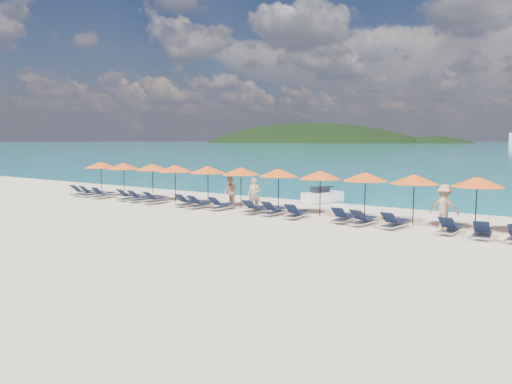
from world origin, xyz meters
The scene contains 35 objects.
ground centered at (0.00, 0.00, 0.00)m, with size 1400.00×1400.00×0.00m, color beige.
headland_main centered at (-300.00, 540.00, -38.00)m, with size 374.00×242.00×126.50m.
headland_small centered at (-150.00, 560.00, -35.00)m, with size 162.00×126.00×85.50m.
jetski centered at (0.07, 9.68, 0.38)m, with size 1.70×2.79×0.93m.
beachgoer_a centered at (-0.96, 4.20, 0.89)m, with size 0.65×0.43×1.78m, color tan.
beachgoer_b centered at (-2.95, 4.74, 0.85)m, with size 0.83×0.48×1.70m, color tan.
beachgoer_c centered at (8.31, 4.78, 0.93)m, with size 1.20×0.56×1.86m, color tan.
umbrella_0 centered at (-14.20, 4.92, 2.02)m, with size 2.10×2.10×2.28m.
umbrella_1 centered at (-11.79, 4.84, 2.02)m, with size 2.10×2.10×2.28m.
umbrella_2 centered at (-9.40, 5.10, 2.02)m, with size 2.10×2.10×2.28m.
umbrella_3 centered at (-7.19, 4.85, 2.02)m, with size 2.10×2.10×2.28m.
umbrella_4 centered at (-4.80, 5.03, 2.02)m, with size 2.10×2.10×2.28m.
umbrella_5 centered at (-2.47, 5.07, 2.02)m, with size 2.10×2.10×2.28m.
umbrella_6 centered at (-0.08, 5.12, 2.02)m, with size 2.10×2.10×2.28m.
umbrella_7 centered at (2.43, 4.96, 2.02)m, with size 2.10×2.10×2.28m.
umbrella_8 centered at (4.67, 5.12, 2.02)m, with size 2.10×2.10×2.28m.
umbrella_9 centered at (6.98, 4.92, 2.02)m, with size 2.10×2.10×2.28m.
umbrella_10 centered at (9.49, 5.02, 2.02)m, with size 2.10×2.10×2.28m.
lounger_0 centered at (-14.73, 3.79, 0.24)m, with size 0.68×1.72×0.66m.
lounger_1 centered at (-13.66, 3.73, 0.24)m, with size 0.68×1.72×0.66m.
lounger_2 centered at (-12.36, 3.66, 0.24)m, with size 0.76×1.74×0.66m.
lounger_3 centered at (-9.99, 3.76, 0.24)m, with size 0.78×1.75×0.66m.
lounger_4 centered at (-8.87, 3.64, 0.24)m, with size 0.76×1.75×0.66m.
lounger_5 centered at (-7.58, 3.65, 0.24)m, with size 0.65×1.71×0.66m.
lounger_6 centered at (-5.25, 3.80, 0.24)m, with size 0.68×1.72×0.66m.
lounger_7 centered at (-4.21, 3.67, 0.24)m, with size 0.65×1.71×0.66m.
lounger_8 centered at (-2.84, 3.82, 0.24)m, with size 0.72×1.73×0.66m.
lounger_9 centered at (-0.60, 3.80, 0.24)m, with size 0.66×1.72×0.66m.
lounger_10 centered at (0.48, 3.87, 0.24)m, with size 0.63×1.70×0.66m.
lounger_11 centered at (1.85, 3.69, 0.24)m, with size 0.78×1.75×0.66m.
lounger_12 centered at (4.18, 3.90, 0.24)m, with size 0.68×1.72×0.66m.
lounger_13 centered at (5.22, 3.72, 0.24)m, with size 0.77×1.75×0.66m.
lounger_14 centered at (6.58, 3.75, 0.24)m, with size 0.77×1.75×0.66m.
lounger_15 centered at (8.81, 3.85, 0.24)m, with size 0.66×1.71×0.66m.
lounger_16 centered at (10.04, 3.62, 0.24)m, with size 0.79×1.76×0.66m.
Camera 1 is at (13.78, -16.43, 3.69)m, focal length 35.00 mm.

